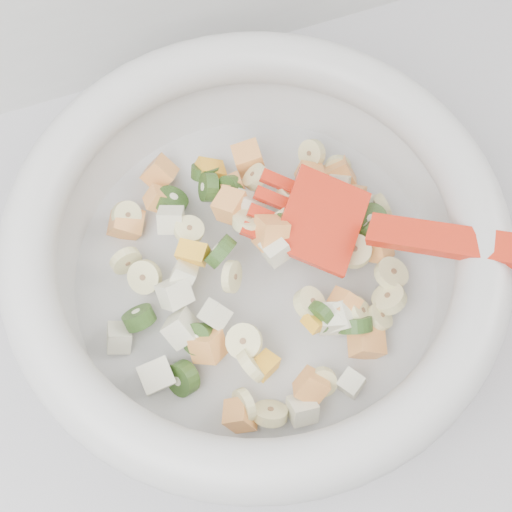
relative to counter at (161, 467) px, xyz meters
name	(u,v)px	position (x,y,z in m)	size (l,w,h in m)	color
counter	(161,467)	(0.00, 0.00, 0.00)	(2.00, 0.60, 0.90)	gray
mixing_bowl	(257,250)	(0.15, 0.04, 0.51)	(0.47, 0.38, 0.14)	#BDBDBA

